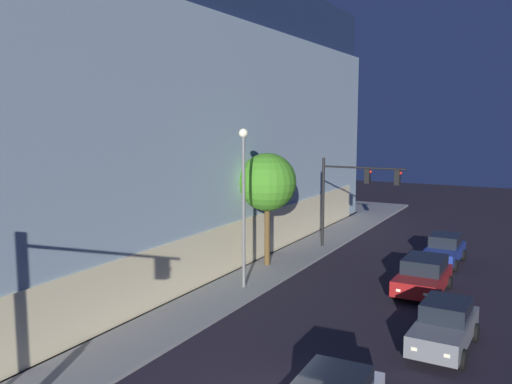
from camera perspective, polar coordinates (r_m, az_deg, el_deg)
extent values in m
cube|color=#4C4C51|center=(40.30, -19.57, -4.55)|extent=(39.31, 29.97, 0.15)
cube|color=beige|center=(30.96, -1.12, -5.04)|extent=(35.01, 0.60, 2.62)
cube|color=#8CA3B0|center=(39.50, -20.00, 5.08)|extent=(38.91, 29.57, 13.35)
cube|color=#1C2846|center=(40.10, -20.55, 17.09)|extent=(38.13, 28.98, 3.37)
cylinder|color=black|center=(35.04, 7.05, -1.07)|extent=(0.18, 0.18, 5.70)
cylinder|color=black|center=(33.91, 11.22, 2.50)|extent=(0.15, 5.22, 0.12)
cube|color=black|center=(33.88, 11.62, 1.64)|extent=(0.32, 0.32, 0.90)
sphere|color=red|center=(33.81, 11.92, 2.10)|extent=(0.18, 0.18, 0.18)
cube|color=black|center=(33.40, 14.62, 1.47)|extent=(0.32, 0.32, 0.90)
sphere|color=red|center=(33.33, 14.93, 1.93)|extent=(0.18, 0.18, 0.18)
cylinder|color=slate|center=(25.97, -1.30, -2.21)|extent=(0.16, 0.16, 7.30)
sphere|color=#F9EFC6|center=(25.60, -1.32, 6.20)|extent=(0.44, 0.44, 0.44)
cylinder|color=#513B1E|center=(30.38, 1.18, -4.54)|extent=(0.31, 0.31, 3.39)
sphere|color=#3B7F1F|center=(29.91, 1.20, 1.06)|extent=(3.21, 3.21, 3.21)
cube|color=slate|center=(21.16, 19.13, -13.56)|extent=(4.38, 1.88, 0.75)
cube|color=black|center=(21.23, 19.38, -11.53)|extent=(2.06, 1.63, 0.63)
cube|color=#F9F4CC|center=(19.14, 19.44, -15.87)|extent=(0.13, 0.20, 0.12)
cube|color=#F9F4CC|center=(19.33, 16.29, -15.50)|extent=(0.13, 0.20, 0.12)
cylinder|color=black|center=(19.94, 20.85, -16.13)|extent=(0.71, 0.26, 0.70)
cylinder|color=black|center=(20.24, 15.81, -15.55)|extent=(0.71, 0.26, 0.70)
cylinder|color=black|center=(22.40, 22.01, -13.52)|extent=(0.71, 0.26, 0.70)
cylinder|color=black|center=(22.68, 17.56, -13.06)|extent=(0.71, 0.26, 0.70)
cube|color=maroon|center=(27.33, 17.10, -8.79)|extent=(4.46, 2.04, 0.70)
cube|color=black|center=(27.46, 17.30, -7.23)|extent=(2.43, 1.82, 0.67)
cube|color=#F9F4CC|center=(25.18, 17.41, -10.20)|extent=(0.12, 0.20, 0.12)
cube|color=#F9F4CC|center=(25.42, 14.74, -9.93)|extent=(0.12, 0.20, 0.12)
cylinder|color=black|center=(25.96, 18.61, -10.53)|extent=(0.64, 0.25, 0.64)
cylinder|color=black|center=(26.35, 14.29, -10.09)|extent=(0.64, 0.25, 0.64)
cylinder|color=black|center=(28.56, 19.62, -8.92)|extent=(0.64, 0.25, 0.64)
cylinder|color=black|center=(28.92, 15.69, -8.56)|extent=(0.64, 0.25, 0.64)
cube|color=navy|center=(33.09, 19.12, -6.03)|extent=(4.39, 1.82, 0.68)
cube|color=black|center=(33.26, 19.27, -4.80)|extent=(2.05, 1.59, 0.65)
cube|color=#F9F4CC|center=(30.97, 19.34, -6.96)|extent=(0.12, 0.20, 0.12)
cube|color=#F9F4CC|center=(31.16, 17.46, -6.79)|extent=(0.12, 0.20, 0.12)
cylinder|color=black|center=(31.74, 20.18, -7.28)|extent=(0.68, 0.26, 0.67)
cylinder|color=black|center=(32.04, 17.13, -7.01)|extent=(0.68, 0.26, 0.67)
cylinder|color=black|center=(34.34, 20.93, -6.22)|extent=(0.68, 0.26, 0.67)
cylinder|color=black|center=(34.61, 18.10, -5.98)|extent=(0.68, 0.26, 0.67)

